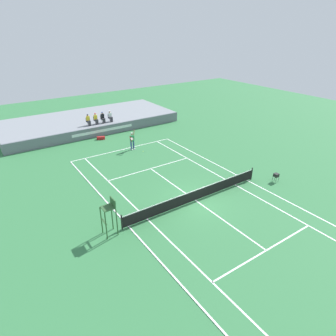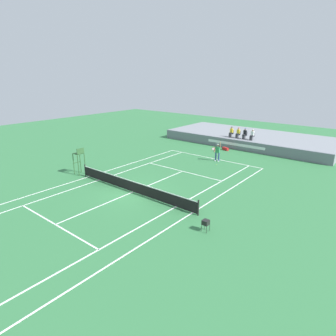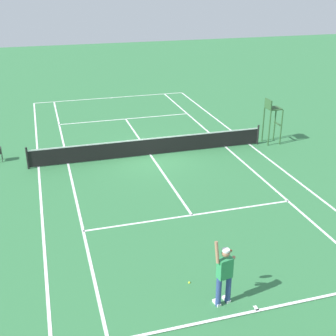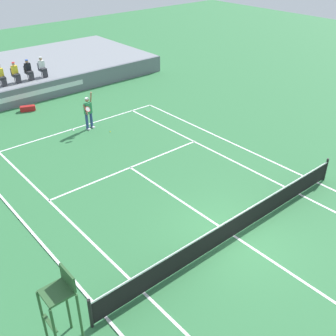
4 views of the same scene
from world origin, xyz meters
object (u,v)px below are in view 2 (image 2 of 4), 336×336
spectator_seated_0 (231,132)px  tennis_player (217,152)px  spectator_seated_2 (245,134)px  umpire_chair (79,158)px  tennis_ball (217,164)px  equipment_bag (225,149)px  spectator_seated_3 (252,135)px  ball_hopper (206,222)px  spectator_seated_1 (238,133)px

spectator_seated_0 → tennis_player: spectator_seated_0 is taller
spectator_seated_2 → tennis_player: bearing=-88.0°
tennis_player → umpire_chair: size_ratio=0.85×
tennis_ball → umpire_chair: size_ratio=0.03×
tennis_player → equipment_bag: 5.01m
spectator_seated_2 → tennis_player: spectator_seated_2 is taller
spectator_seated_0 → umpire_chair: umpire_chair is taller
tennis_ball → spectator_seated_3: bearing=89.3°
spectator_seated_2 → ball_hopper: bearing=-70.9°
spectator_seated_0 → spectator_seated_2: bearing=0.0°
spectator_seated_2 → tennis_player: 6.89m
tennis_ball → equipment_bag: 6.18m
umpire_chair → equipment_bag: (5.94, 16.03, -1.40)m
spectator_seated_2 → ball_hopper: size_ratio=1.81×
spectator_seated_1 → spectator_seated_0: bearing=180.0°
spectator_seated_3 → ball_hopper: (5.82, -19.54, -1.21)m
tennis_ball → equipment_bag: (-2.15, 5.79, 0.13)m
spectator_seated_3 → umpire_chair: bearing=-114.3°
tennis_player → equipment_bag: (-1.54, 4.70, -0.83)m
spectator_seated_1 → spectator_seated_3: bearing=0.0°
equipment_bag → spectator_seated_3: bearing=43.6°
spectator_seated_0 → equipment_bag: 2.73m
spectator_seated_0 → spectator_seated_1: bearing=0.0°
spectator_seated_1 → tennis_player: (1.10, -6.84, -0.78)m
spectator_seated_0 → spectator_seated_3: size_ratio=1.00×
spectator_seated_1 → ball_hopper: bearing=-68.7°
tennis_player → tennis_ball: (0.61, -1.10, -0.96)m
spectator_seated_1 → tennis_ball: 8.31m
spectator_seated_2 → spectator_seated_0: bearing=180.0°
spectator_seated_3 → ball_hopper: bearing=-73.4°
spectator_seated_2 → ball_hopper: spectator_seated_2 is taller
tennis_player → equipment_bag: tennis_player is taller
spectator_seated_1 → umpire_chair: bearing=-109.3°
spectator_seated_2 → tennis_ball: 8.17m
spectator_seated_3 → spectator_seated_0: bearing=180.0°
tennis_ball → tennis_player: bearing=119.0°
tennis_ball → umpire_chair: (-8.09, -10.24, 1.52)m
spectator_seated_1 → equipment_bag: (-0.44, -2.15, -1.62)m
tennis_ball → ball_hopper: 13.03m
spectator_seated_0 → equipment_bag: spectator_seated_0 is taller
spectator_seated_0 → ball_hopper: 21.36m
spectator_seated_2 → ball_hopper: (6.76, -19.54, -1.21)m
spectator_seated_2 → tennis_player: (0.23, -6.84, -0.78)m
spectator_seated_3 → tennis_ball: 8.13m
tennis_player → spectator_seated_2: bearing=92.0°
spectator_seated_0 → spectator_seated_1: same height
spectator_seated_1 → spectator_seated_2: same height
spectator_seated_2 → spectator_seated_3: bearing=0.0°
spectator_seated_1 → spectator_seated_3: (1.81, 0.00, 0.00)m
umpire_chair → spectator_seated_1: bearing=70.7°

